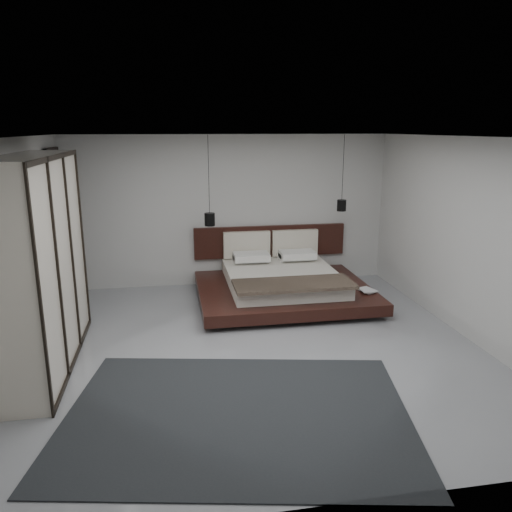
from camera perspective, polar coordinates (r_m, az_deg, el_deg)
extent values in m
plane|color=gray|center=(6.93, 0.18, -10.38)|extent=(6.00, 6.00, 0.00)
plane|color=white|center=(6.29, 0.20, 13.43)|extent=(6.00, 6.00, 0.00)
plane|color=#B4B4B2|center=(9.38, -3.03, 5.16)|extent=(6.00, 0.00, 6.00)
plane|color=#B4B4B2|center=(3.70, 8.46, -9.83)|extent=(6.00, 0.00, 6.00)
plane|color=#B4B4B2|center=(6.65, -26.17, -0.19)|extent=(0.00, 6.00, 6.00)
plane|color=#B4B4B2|center=(7.58, 23.13, 1.78)|extent=(0.00, 6.00, 6.00)
cube|color=black|center=(8.99, -21.62, 3.10)|extent=(0.05, 0.90, 2.60)
cube|color=black|center=(8.65, 3.19, -4.94)|extent=(2.29, 1.87, 0.08)
cube|color=black|center=(8.61, 3.20, -4.09)|extent=(2.91, 2.39, 0.19)
cube|color=beige|center=(8.67, 3.02, -2.51)|extent=(1.87, 2.08, 0.23)
cube|color=black|center=(7.88, 4.34, -3.23)|extent=(1.89, 0.73, 0.05)
cube|color=white|center=(9.30, -0.69, -0.20)|extent=(0.64, 0.42, 0.12)
cube|color=white|center=(9.47, 4.53, 0.03)|extent=(0.64, 0.42, 0.12)
cube|color=white|center=(9.14, -0.54, -0.06)|extent=(0.64, 0.42, 0.12)
cube|color=white|center=(9.32, 4.76, 0.17)|extent=(0.64, 0.42, 0.12)
cube|color=black|center=(9.58, 1.62, 1.71)|extent=(2.91, 0.08, 0.60)
cube|color=beige|center=(9.42, -1.06, 1.31)|extent=(0.88, 0.10, 0.50)
cube|color=beige|center=(9.60, 4.47, 1.52)|extent=(0.88, 0.10, 0.50)
imported|color=#99724C|center=(8.45, 11.96, -3.98)|extent=(0.32, 0.37, 0.03)
imported|color=#99724C|center=(8.41, 11.91, -3.89)|extent=(0.20, 0.27, 0.02)
cylinder|color=black|center=(8.63, -5.43, 9.25)|extent=(0.01, 0.01, 1.32)
cylinder|color=black|center=(8.73, -5.31, 4.19)|extent=(0.18, 0.18, 0.22)
cylinder|color=#FFE0B2|center=(8.75, -5.30, 3.56)|extent=(0.14, 0.14, 0.01)
cylinder|color=black|center=(9.13, 9.93, 9.92)|extent=(0.01, 0.01, 1.15)
cylinder|color=black|center=(9.20, 9.75, 5.72)|extent=(0.17, 0.17, 0.20)
cylinder|color=#FFE0B2|center=(9.22, 9.73, 5.19)|extent=(0.12, 0.12, 0.01)
cube|color=beige|center=(6.59, -23.58, -0.88)|extent=(0.60, 2.61, 2.61)
cube|color=black|center=(6.33, -21.96, 10.44)|extent=(0.03, 2.61, 0.06)
cube|color=black|center=(6.95, -19.96, -10.97)|extent=(0.03, 2.61, 0.06)
cube|color=black|center=(5.30, -23.46, -4.43)|extent=(0.03, 0.05, 2.61)
cube|color=black|center=(6.11, -21.65, -1.83)|extent=(0.03, 0.05, 2.61)
cube|color=black|center=(6.94, -20.27, 0.16)|extent=(0.03, 0.05, 2.61)
cube|color=black|center=(7.78, -19.18, 1.72)|extent=(0.03, 0.05, 2.61)
cube|color=black|center=(5.46, -2.11, -17.67)|extent=(3.99, 3.18, 0.02)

